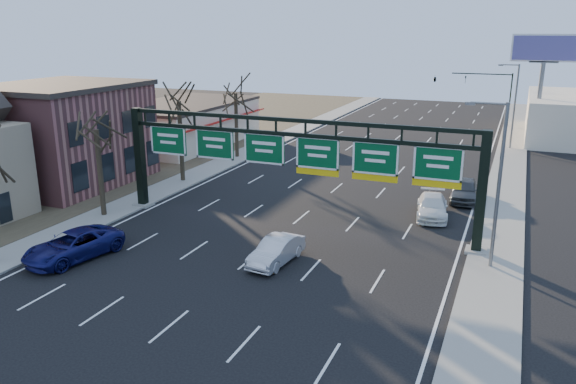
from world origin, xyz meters
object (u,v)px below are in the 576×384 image
at_px(sign_gantry, 293,158).
at_px(car_silver_sedan, 276,251).
at_px(car_blue_suv, 73,245).
at_px(car_white_wagon, 432,207).

bearing_deg(sign_gantry, car_silver_sedan, -76.70).
bearing_deg(sign_gantry, car_blue_suv, -134.37).
bearing_deg(car_blue_suv, sign_gantry, 57.51).
bearing_deg(car_white_wagon, car_blue_suv, -147.71).
relative_size(car_blue_suv, car_white_wagon, 1.14).
relative_size(sign_gantry, car_white_wagon, 4.92).
relative_size(sign_gantry, car_blue_suv, 4.33).
bearing_deg(car_white_wagon, sign_gantry, -154.06).
relative_size(car_blue_suv, car_silver_sedan, 1.31).
xyz_separation_m(car_blue_suv, car_silver_sedan, (10.84, 3.81, -0.08)).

